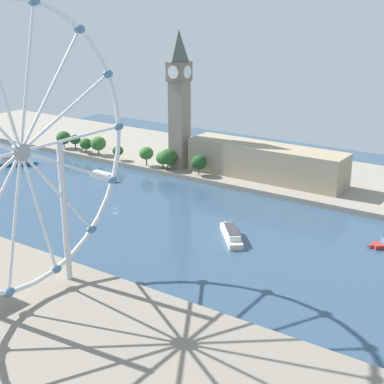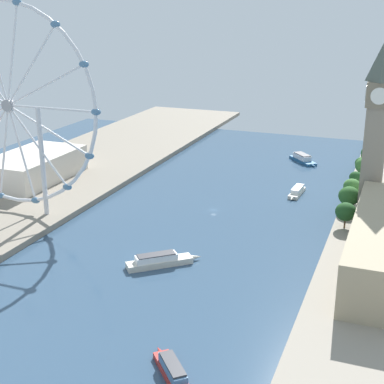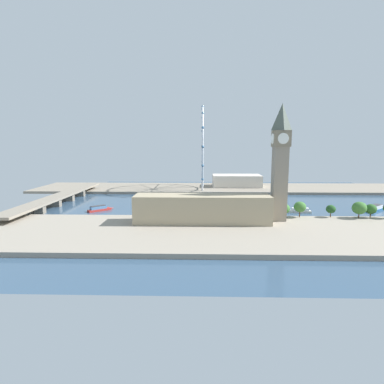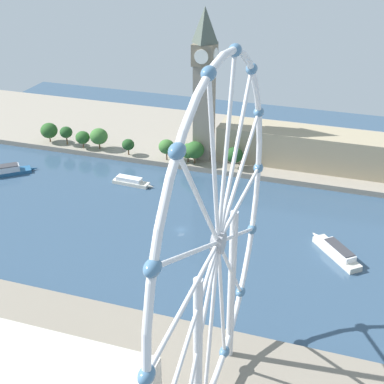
{
  "view_description": "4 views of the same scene",
  "coord_description": "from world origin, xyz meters",
  "px_view_note": "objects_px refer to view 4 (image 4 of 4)",
  "views": [
    {
      "loc": [
        209.19,
        192.48,
        103.7
      ],
      "look_at": [
        -13.4,
        39.96,
        13.25
      ],
      "focal_mm": 53.29,
      "sensor_mm": 36.0,
      "label": 1
    },
    {
      "loc": [
        -89.26,
        262.68,
        103.12
      ],
      "look_at": [
        10.65,
        3.63,
        9.91
      ],
      "focal_mm": 52.55,
      "sensor_mm": 36.0,
      "label": 2
    },
    {
      "loc": [
        -308.56,
        45.09,
        59.01
      ],
      "look_at": [
        5.19,
        53.64,
        11.64
      ],
      "focal_mm": 29.47,
      "sensor_mm": 36.0,
      "label": 3
    },
    {
      "loc": [
        209.23,
        74.93,
        134.7
      ],
      "look_at": [
        -10.87,
        1.76,
        14.79
      ],
      "focal_mm": 52.23,
      "sensor_mm": 36.0,
      "label": 4
    }
  ],
  "objects_px": {
    "clock_tower": "(204,83)",
    "tour_boat_0": "(7,171)",
    "tour_boat_1": "(131,182)",
    "tour_boat_2": "(336,251)",
    "parliament_block": "(305,148)",
    "ferris_wheel": "(218,245)"
  },
  "relations": [
    {
      "from": "parliament_block",
      "to": "tour_boat_2",
      "type": "relative_size",
      "value": 3.56
    },
    {
      "from": "tour_boat_0",
      "to": "tour_boat_2",
      "type": "relative_size",
      "value": 0.92
    },
    {
      "from": "ferris_wheel",
      "to": "tour_boat_1",
      "type": "distance_m",
      "value": 161.39
    },
    {
      "from": "tour_boat_1",
      "to": "parliament_block",
      "type": "bearing_deg",
      "value": 33.32
    },
    {
      "from": "parliament_block",
      "to": "tour_boat_0",
      "type": "bearing_deg",
      "value": -69.25
    },
    {
      "from": "ferris_wheel",
      "to": "tour_boat_2",
      "type": "relative_size",
      "value": 3.77
    },
    {
      "from": "parliament_block",
      "to": "tour_boat_2",
      "type": "xyz_separation_m",
      "value": [
        84.42,
        26.59,
        -10.81
      ]
    },
    {
      "from": "clock_tower",
      "to": "tour_boat_0",
      "type": "distance_m",
      "value": 120.22
    },
    {
      "from": "parliament_block",
      "to": "ferris_wheel",
      "type": "xyz_separation_m",
      "value": [
        176.07,
        -1.05,
        42.76
      ]
    },
    {
      "from": "clock_tower",
      "to": "parliament_block",
      "type": "distance_m",
      "value": 66.82
    },
    {
      "from": "tour_boat_2",
      "to": "ferris_wheel",
      "type": "bearing_deg",
      "value": 122.45
    },
    {
      "from": "clock_tower",
      "to": "tour_boat_0",
      "type": "bearing_deg",
      "value": -63.04
    },
    {
      "from": "clock_tower",
      "to": "tour_boat_2",
      "type": "distance_m",
      "value": 121.33
    },
    {
      "from": "clock_tower",
      "to": "tour_boat_1",
      "type": "bearing_deg",
      "value": -34.8
    },
    {
      "from": "parliament_block",
      "to": "tour_boat_2",
      "type": "bearing_deg",
      "value": 17.48
    },
    {
      "from": "parliament_block",
      "to": "tour_boat_2",
      "type": "height_order",
      "value": "parliament_block"
    },
    {
      "from": "parliament_block",
      "to": "ferris_wheel",
      "type": "relative_size",
      "value": 0.95
    },
    {
      "from": "tour_boat_0",
      "to": "tour_boat_2",
      "type": "bearing_deg",
      "value": -48.43
    },
    {
      "from": "clock_tower",
      "to": "tour_boat_2",
      "type": "relative_size",
      "value": 3.11
    },
    {
      "from": "ferris_wheel",
      "to": "tour_boat_0",
      "type": "relative_size",
      "value": 4.1
    },
    {
      "from": "clock_tower",
      "to": "tour_boat_0",
      "type": "relative_size",
      "value": 3.39
    },
    {
      "from": "ferris_wheel",
      "to": "tour_boat_2",
      "type": "height_order",
      "value": "ferris_wheel"
    }
  ]
}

